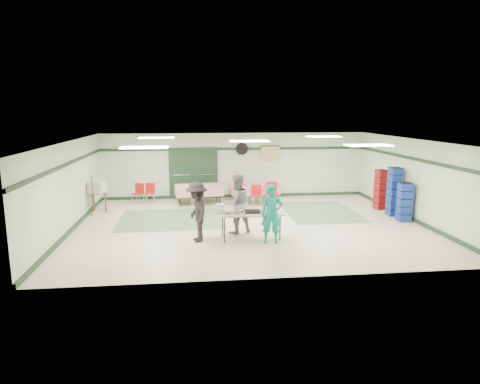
{
  "coord_description": "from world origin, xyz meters",
  "views": [
    {
      "loc": [
        -1.82,
        -13.2,
        3.61
      ],
      "look_at": [
        -0.33,
        -0.3,
        1.13
      ],
      "focal_mm": 32.0,
      "sensor_mm": 36.0,
      "label": 1
    }
  ],
  "objects": [
    {
      "name": "sheet_tray_left",
      "position": [
        -0.63,
        -1.67,
        0.77
      ],
      "size": [
        0.58,
        0.45,
        0.02
      ],
      "primitive_type": "cube",
      "rotation": [
        0.0,
        0.0,
        0.01
      ],
      "color": "silver",
      "rests_on": "serving_table"
    },
    {
      "name": "double_door_right",
      "position": [
        -1.25,
        4.44,
        1.05
      ],
      "size": [
        0.9,
        0.06,
        2.1
      ],
      "primitive_type": "cube",
      "color": "gray",
      "rests_on": "floor"
    },
    {
      "name": "crate_stack_blue_a",
      "position": [
        5.15,
        -0.14,
        0.65
      ],
      "size": [
        0.43,
        0.43,
        1.3
      ],
      "primitive_type": "cube",
      "rotation": [
        0.0,
        0.0,
        -0.09
      ],
      "color": "navy",
      "rests_on": "floor"
    },
    {
      "name": "volunteer_grey",
      "position": [
        -0.5,
        -0.88,
        0.9
      ],
      "size": [
        1.04,
        0.92,
        1.79
      ],
      "primitive_type": "imported",
      "rotation": [
        0.0,
        0.0,
        3.47
      ],
      "color": "gray",
      "rests_on": "floor"
    },
    {
      "name": "baseboard_right",
      "position": [
        5.47,
        0.0,
        0.06
      ],
      "size": [
        0.06,
        9.0,
        0.12
      ],
      "primitive_type": "cube",
      "rotation": [
        0.0,
        0.0,
        1.57
      ],
      "color": "#1B3220",
      "rests_on": "floor"
    },
    {
      "name": "crate_stack_red",
      "position": [
        5.15,
        1.66,
        0.74
      ],
      "size": [
        0.44,
        0.44,
        1.47
      ],
      "primitive_type": "cube",
      "rotation": [
        0.0,
        0.0,
        0.17
      ],
      "color": "maroon",
      "rests_on": "floor"
    },
    {
      "name": "volunteer_dark",
      "position": [
        -1.69,
        -1.58,
        0.84
      ],
      "size": [
        0.82,
        1.19,
        1.68
      ],
      "primitive_type": "imported",
      "rotation": [
        0.0,
        0.0,
        -1.38
      ],
      "color": "black",
      "rests_on": "floor"
    },
    {
      "name": "wall_right",
      "position": [
        5.5,
        0.0,
        1.35
      ],
      "size": [
        0.0,
        9.0,
        9.0
      ],
      "primitive_type": "plane",
      "rotation": [
        1.57,
        0.0,
        -1.57
      ],
      "color": "silver",
      "rests_on": "floor"
    },
    {
      "name": "crate_stack_blue_b",
      "position": [
        5.15,
        0.64,
        0.85
      ],
      "size": [
        0.39,
        0.39,
        1.7
      ],
      "primitive_type": "cube",
      "rotation": [
        0.0,
        0.0,
        0.04
      ],
      "color": "navy",
      "rests_on": "floor"
    },
    {
      "name": "ceiling",
      "position": [
        0.0,
        0.0,
        2.7
      ],
      "size": [
        11.0,
        11.0,
        0.0
      ],
      "primitive_type": "plane",
      "rotation": [
        3.14,
        0.0,
        0.0
      ],
      "color": "white",
      "rests_on": "wall_back"
    },
    {
      "name": "green_patch_b",
      "position": [
        2.8,
        1.5,
        0.0
      ],
      "size": [
        2.5,
        3.5,
        0.01
      ],
      "primitive_type": "cube",
      "color": "#638360",
      "rests_on": "floor"
    },
    {
      "name": "trim_back",
      "position": [
        0.0,
        4.47,
        2.05
      ],
      "size": [
        11.0,
        0.06,
        0.1
      ],
      "primitive_type": "cube",
      "color": "#1B3220",
      "rests_on": "wall_back"
    },
    {
      "name": "sheet_tray_mid",
      "position": [
        -0.23,
        -1.43,
        0.77
      ],
      "size": [
        0.58,
        0.44,
        0.02
      ],
      "primitive_type": "cube",
      "rotation": [
        0.0,
        0.0,
        0.01
      ],
      "color": "silver",
      "rests_on": "serving_table"
    },
    {
      "name": "serving_table",
      "position": [
        -0.16,
        -1.49,
        0.72
      ],
      "size": [
        1.83,
        0.76,
        0.76
      ],
      "rotation": [
        0.0,
        0.0,
        0.01
      ],
      "color": "#BCBCB6",
      "rests_on": "floor"
    },
    {
      "name": "office_printer",
      "position": [
        -5.15,
        2.17,
        0.95
      ],
      "size": [
        0.61,
        0.56,
        0.4
      ],
      "primitive_type": "cube",
      "rotation": [
        0.0,
        0.0,
        -0.26
      ],
      "color": "#B3B3AE",
      "rests_on": "printer_table"
    },
    {
      "name": "chair_b",
      "position": [
        0.07,
        2.74,
        0.51
      ],
      "size": [
        0.43,
        0.43,
        0.83
      ],
      "rotation": [
        0.0,
        0.0,
        0.13
      ],
      "color": "red",
      "rests_on": "floor"
    },
    {
      "name": "baseboard_left",
      "position": [
        -5.47,
        0.0,
        0.06
      ],
      "size": [
        0.06,
        9.0,
        0.12
      ],
      "primitive_type": "cube",
      "rotation": [
        0.0,
        0.0,
        1.57
      ],
      "color": "#1B3220",
      "rests_on": "floor"
    },
    {
      "name": "broom",
      "position": [
        -5.23,
        1.88,
        0.74
      ],
      "size": [
        0.06,
        0.23,
        1.42
      ],
      "primitive_type": "cylinder",
      "rotation": [
        0.14,
        0.0,
        -0.12
      ],
      "color": "brown",
      "rests_on": "floor"
    },
    {
      "name": "foam_box_stack",
      "position": [
        -1.02,
        -1.42,
        0.89
      ],
      "size": [
        0.22,
        0.21,
        0.25
      ],
      "primitive_type": "cube",
      "rotation": [
        0.0,
        0.0,
        0.01
      ],
      "color": "white",
      "rests_on": "serving_table"
    },
    {
      "name": "trim_left",
      "position": [
        -5.47,
        0.0,
        2.05
      ],
      "size": [
        0.06,
        9.0,
        0.1
      ],
      "primitive_type": "cube",
      "rotation": [
        0.0,
        0.0,
        1.57
      ],
      "color": "#1B3220",
      "rests_on": "wall_back"
    },
    {
      "name": "trim_right",
      "position": [
        5.47,
        0.0,
        2.05
      ],
      "size": [
        0.06,
        9.0,
        0.1
      ],
      "primitive_type": "cube",
      "rotation": [
        0.0,
        0.0,
        1.57
      ],
      "color": "#1B3220",
      "rests_on": "wall_back"
    },
    {
      "name": "scroll_banner",
      "position": [
        1.5,
        4.44,
        1.85
      ],
      "size": [
        0.8,
        0.02,
        0.6
      ],
      "primitive_type": "cube",
      "color": "#DDBD8A",
      "rests_on": "wall_back"
    },
    {
      "name": "baking_pan",
      "position": [
        -0.13,
        -1.54,
        0.8
      ],
      "size": [
        0.44,
        0.28,
        0.08
      ],
      "primitive_type": "cube",
      "rotation": [
        0.0,
        0.0,
        0.01
      ],
      "color": "black",
      "rests_on": "serving_table"
    },
    {
      "name": "chair_loose_a",
      "position": [
        -3.45,
        3.79,
        0.48
      ],
      "size": [
        0.38,
        0.38,
        0.78
      ],
      "rotation": [
        0.0,
        0.0,
        -0.04
      ],
      "color": "red",
      "rests_on": "floor"
    },
    {
      "name": "baseboard_back",
      "position": [
        0.0,
        4.47,
        0.06
      ],
      "size": [
        11.0,
        0.06,
        0.12
      ],
      "primitive_type": "cube",
      "color": "#1B3220",
      "rests_on": "floor"
    },
    {
      "name": "wall_front",
      "position": [
        0.0,
        -4.5,
        1.35
      ],
      "size": [
        11.0,
        0.0,
        11.0
      ],
      "primitive_type": "plane",
      "rotation": [
        -1.57,
        0.0,
        0.0
      ],
      "color": "silver",
      "rests_on": "floor"
    },
    {
      "name": "volunteer_teal",
      "position": [
        0.35,
        -1.98,
        0.82
      ],
      "size": [
        0.64,
        0.46,
        1.63
      ],
      "primitive_type": "imported",
      "rotation": [
        0.0,
        0.0,
        -0.13
      ],
      "color": "#12807F",
      "rests_on": "floor"
    },
    {
      "name": "chair_c",
      "position": [
        1.26,
        2.75,
        0.55
      ],
      "size": [
        0.42,
        0.42,
        0.89
      ],
      "rotation": [
        0.0,
        0.0,
        -0.01
      ],
      "color": "red",
      "rests_on": "floor"
    },
    {
      "name": "chair_d",
      "position": [
        -1.63,
        2.74,
        0.5
      ],
      "size": [
        0.46,
        0.46,
        0.82
      ],
      "rotation": [
        0.0,
        0.0,
        -0.24
      ],
      "color": "red",
      "rests_on": "floor"
    },
    {
      "name": "floor",
      "position": [
        0.0,
        0.0,
        0.0
      ],
      "size": [
        11.0,
        11.0,
        0.0
      ],
      "primitive_type": "plane",
      "color": "beige",
      "rests_on": "ground"
    },
    {
      "name": "dining_table_a",
      "position": [
        0.67,
        3.31,
        0.57
      ],
      "size": [
        2.0,
        1.11,
        0.77
      ],
      "rotation": [
        0.0,
        0.0,
        0.15
      ],
      "color": "red",
      "rests_on": "floor"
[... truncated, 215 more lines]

